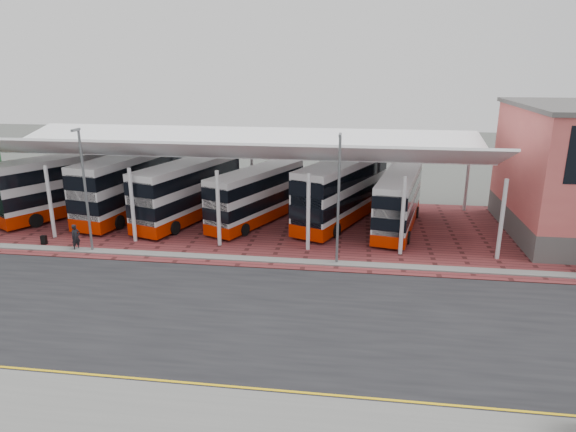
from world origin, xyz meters
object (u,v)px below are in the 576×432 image
bus_0 (70,185)px  bus_1 (131,185)px  bus_2 (188,191)px  pedestrian (76,237)px  bus_3 (257,196)px  bus_4 (342,192)px  bus_5 (398,202)px

bus_0 → bus_1: (4.98, 0.50, 0.05)m
bus_0 → bus_2: bus_0 is taller
bus_1 → pedestrian: (-0.17, -8.42, -1.55)m
bus_1 → bus_3: bearing=6.1°
bus_2 → pedestrian: (-5.20, -7.61, -1.39)m
bus_3 → bus_4: 6.53m
bus_5 → bus_0: bearing=-170.0°
bus_1 → pedestrian: size_ratio=6.92×
bus_4 → pedestrian: 19.18m
bus_4 → pedestrian: bus_4 is taller
bus_3 → bus_4: size_ratio=0.87×
bus_2 → pedestrian: bearing=-106.5°
bus_0 → pedestrian: 9.39m
bus_0 → bus_5: size_ratio=1.11×
bus_2 → bus_4: bearing=23.2°
bus_2 → pedestrian: size_ratio=6.46×
bus_1 → bus_2: bus_1 is taller
bus_1 → bus_2: bearing=1.0°
bus_1 → bus_5: size_ratio=1.18×
bus_0 → bus_5: (25.99, -0.41, -0.33)m
bus_1 → bus_5: 21.03m
bus_0 → bus_2: size_ratio=1.00×
bus_2 → pedestrian: 9.32m
bus_0 → bus_4: 21.85m
bus_0 → bus_2: bearing=28.8°
bus_0 → pedestrian: (4.82, -7.92, -1.50)m
bus_4 → bus_5: 4.34m
bus_4 → bus_0: bearing=-154.9°
bus_3 → bus_5: bearing=22.8°
bus_3 → bus_1: bearing=-160.2°
bus_3 → pedestrian: size_ratio=5.78×
bus_5 → bus_2: bearing=-169.4°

